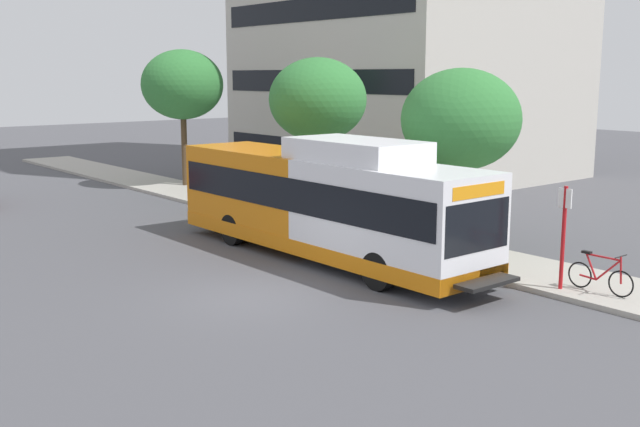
# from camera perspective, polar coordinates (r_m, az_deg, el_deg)

# --- Properties ---
(ground_plane) EXTENTS (120.00, 120.00, 0.00)m
(ground_plane) POSITION_cam_1_polar(r_m,az_deg,el_deg) (25.73, -15.01, -2.10)
(ground_plane) COLOR #4C4C51
(sidewalk_curb) EXTENTS (3.00, 56.00, 0.14)m
(sidewalk_curb) POSITION_cam_1_polar(r_m,az_deg,el_deg) (27.69, 0.03, -0.72)
(sidewalk_curb) COLOR #A8A399
(sidewalk_curb) RESTS_ON ground
(transit_bus) EXTENTS (2.58, 12.25, 3.65)m
(transit_bus) POSITION_cam_1_polar(r_m,az_deg,el_deg) (22.38, 0.33, 0.86)
(transit_bus) COLOR white
(transit_bus) RESTS_ON ground
(bus_stop_sign_pole) EXTENTS (0.10, 0.36, 2.60)m
(bus_stop_sign_pole) POSITION_cam_1_polar(r_m,az_deg,el_deg) (19.62, 17.89, -1.17)
(bus_stop_sign_pole) COLOR red
(bus_stop_sign_pole) RESTS_ON sidewalk_curb
(bicycle_parked) EXTENTS (0.52, 1.76, 1.02)m
(bicycle_parked) POSITION_cam_1_polar(r_m,az_deg,el_deg) (19.85, 20.38, -4.42)
(bicycle_parked) COLOR black
(bicycle_parked) RESTS_ON sidewalk_curb
(street_tree_near_stop) EXTENTS (3.63, 3.63, 5.49)m
(street_tree_near_stop) POSITION_cam_1_polar(r_m,az_deg,el_deg) (23.42, 10.57, 6.96)
(street_tree_near_stop) COLOR #4C3823
(street_tree_near_stop) RESTS_ON sidewalk_curb
(street_tree_mid_block) EXTENTS (3.70, 3.70, 5.94)m
(street_tree_mid_block) POSITION_cam_1_polar(r_m,az_deg,el_deg) (28.84, -0.17, 8.57)
(street_tree_mid_block) COLOR #4C3823
(street_tree_mid_block) RESTS_ON sidewalk_curb
(street_tree_far_block) EXTENTS (3.88, 3.88, 6.47)m
(street_tree_far_block) POSITION_cam_1_polar(r_m,az_deg,el_deg) (37.02, -10.34, 9.52)
(street_tree_far_block) COLOR #4C3823
(street_tree_far_block) RESTS_ON sidewalk_curb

